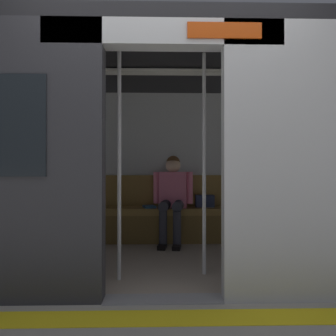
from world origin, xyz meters
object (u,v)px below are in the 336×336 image
(train_car, at_px, (157,127))
(handbag, at_px, (205,201))
(bench_seat, at_px, (162,216))
(grab_pole_far, at_px, (204,163))
(grab_pole_door, at_px, (119,163))
(book, at_px, (149,207))
(person_seated, at_px, (173,192))

(train_car, relative_size, handbag, 24.62)
(bench_seat, bearing_deg, grab_pole_far, 106.11)
(train_car, height_order, grab_pole_door, train_car)
(book, xyz_separation_m, grab_pole_far, (-0.58, 1.39, 0.58))
(handbag, bearing_deg, book, 4.46)
(bench_seat, bearing_deg, person_seated, 160.62)
(handbag, relative_size, grab_pole_far, 0.12)
(handbag, xyz_separation_m, book, (0.79, 0.06, -0.07))
(grab_pole_far, bearing_deg, grab_pole_door, 9.82)
(train_car, relative_size, book, 29.09)
(person_seated, height_order, grab_pole_door, grab_pole_door)
(person_seated, distance_m, handbag, 0.50)
(grab_pole_far, bearing_deg, book, -67.49)
(person_seated, relative_size, grab_pole_far, 0.56)
(grab_pole_door, height_order, grab_pole_far, same)
(grab_pole_far, bearing_deg, bench_seat, -73.89)
(train_car, height_order, book, train_car)
(train_car, xyz_separation_m, grab_pole_door, (0.34, 0.62, -0.41))
(person_seated, height_order, grab_pole_far, grab_pole_far)
(bench_seat, bearing_deg, handbag, -172.74)
(grab_pole_door, distance_m, grab_pole_far, 0.81)
(bench_seat, xyz_separation_m, book, (0.18, -0.02, 0.13))
(person_seated, relative_size, handbag, 4.63)
(train_car, relative_size, grab_pole_door, 3.00)
(person_seated, height_order, book, person_seated)
(book, bearing_deg, person_seated, 153.10)
(person_seated, relative_size, book, 5.47)
(person_seated, bearing_deg, grab_pole_door, 69.66)
(train_car, height_order, handbag, train_car)
(book, bearing_deg, bench_seat, 159.66)
(train_car, height_order, bench_seat, train_car)
(book, height_order, grab_pole_door, grab_pole_door)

